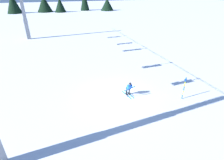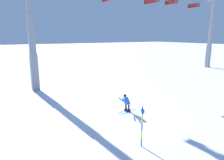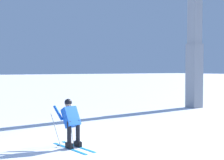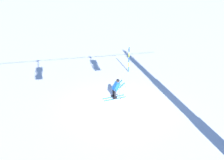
{
  "view_description": "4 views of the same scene",
  "coord_description": "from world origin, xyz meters",
  "views": [
    {
      "loc": [
        -13.48,
        5.19,
        9.27
      ],
      "look_at": [
        -0.74,
        0.72,
        2.24
      ],
      "focal_mm": 28.7,
      "sensor_mm": 36.0,
      "label": 1
    },
    {
      "loc": [
        -8.84,
        -12.99,
        5.77
      ],
      "look_at": [
        0.03,
        1.28,
        2.03
      ],
      "focal_mm": 32.18,
      "sensor_mm": 36.0,
      "label": 2
    },
    {
      "loc": [
        7.98,
        -4.78,
        2.34
      ],
      "look_at": [
        -0.26,
        0.32,
        2.0
      ],
      "focal_mm": 47.5,
      "sensor_mm": 36.0,
      "label": 3
    },
    {
      "loc": [
        3.7,
        15.13,
        9.12
      ],
      "look_at": [
        0.33,
        -0.02,
        1.97
      ],
      "focal_mm": 42.41,
      "sensor_mm": 36.0,
      "label": 4
    }
  ],
  "objects": [
    {
      "name": "tree_line_ridge",
      "position": [
        69.78,
        -0.05,
        3.3
      ],
      "size": [
        9.77,
        43.11,
        8.53
      ],
      "color": "black",
      "rests_on": "ground_plane"
    },
    {
      "name": "skier_carving_main",
      "position": [
        -0.22,
        -1.17,
        0.83
      ],
      "size": [
        1.76,
        0.8,
        1.57
      ],
      "color": "#198CCC",
      "rests_on": "ground_plane"
    },
    {
      "name": "trail_marker_pole",
      "position": [
        -2.41,
        -5.61,
        1.2
      ],
      "size": [
        0.07,
        0.28,
        2.24
      ],
      "color": "blue",
      "rests_on": "ground_plane"
    },
    {
      "name": "ground_plane",
      "position": [
        0.0,
        0.0,
        0.0
      ],
      "size": [
        260.0,
        260.0,
        0.0
      ],
      "primitive_type": "plane",
      "color": "white"
    },
    {
      "name": "lift_tower_far",
      "position": [
        25.72,
        9.07,
        5.22
      ],
      "size": [
        0.66,
        3.03,
        12.28
      ],
      "color": "gray",
      "rests_on": "ground_plane"
    }
  ]
}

